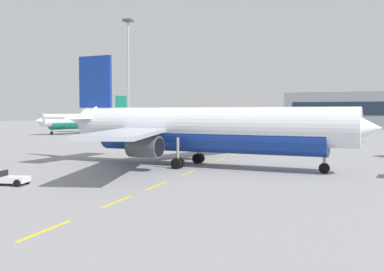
{
  "coord_description": "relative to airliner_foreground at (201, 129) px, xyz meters",
  "views": [
    {
      "loc": [
        31.4,
        -22.33,
        5.75
      ],
      "look_at": [
        16.61,
        21.13,
        3.22
      ],
      "focal_mm": 40.72,
      "sensor_mm": 36.0,
      "label": 1
    }
  ],
  "objects": [
    {
      "name": "apron_paint_markings",
      "position": [
        0.32,
        17.97,
        -3.95
      ],
      "size": [
        8.0,
        97.67,
        0.01
      ],
      "color": "yellow",
      "rests_on": "ground"
    },
    {
      "name": "airliner_foreground",
      "position": [
        0.0,
        0.0,
        0.0
      ],
      "size": [
        34.82,
        34.46,
        12.2
      ],
      "color": "silver",
      "rests_on": "ground"
    },
    {
      "name": "airliner_mid_left",
      "position": [
        -49.31,
        56.47,
        -0.65
      ],
      "size": [
        26.84,
        28.13,
        10.2
      ],
      "color": "silver",
      "rests_on": "ground"
    },
    {
      "name": "apron_light_mast_near",
      "position": [
        -29.06,
        40.51,
        11.71
      ],
      "size": [
        1.8,
        1.8,
        25.23
      ],
      "color": "slate",
      "rests_on": "ground"
    }
  ]
}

